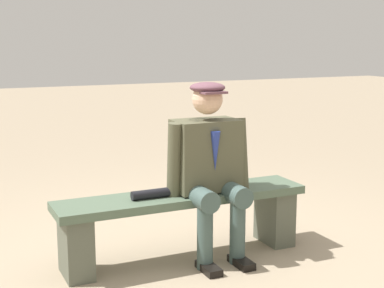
% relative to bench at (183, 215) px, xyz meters
% --- Properties ---
extents(ground_plane, '(30.00, 30.00, 0.00)m').
position_rel_bench_xyz_m(ground_plane, '(0.00, 0.00, -0.32)').
color(ground_plane, gray).
extents(bench, '(1.83, 0.38, 0.48)m').
position_rel_bench_xyz_m(bench, '(0.00, 0.00, 0.00)').
color(bench, '#4E604C').
rests_on(bench, ground).
extents(seated_man, '(0.63, 0.57, 1.26)m').
position_rel_bench_xyz_m(seated_man, '(-0.18, 0.05, 0.38)').
color(seated_man, '#504F38').
rests_on(seated_man, ground).
extents(rolled_magazine, '(0.28, 0.07, 0.06)m').
position_rel_bench_xyz_m(rolled_magazine, '(0.25, 0.03, 0.19)').
color(rolled_magazine, black).
rests_on(rolled_magazine, bench).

